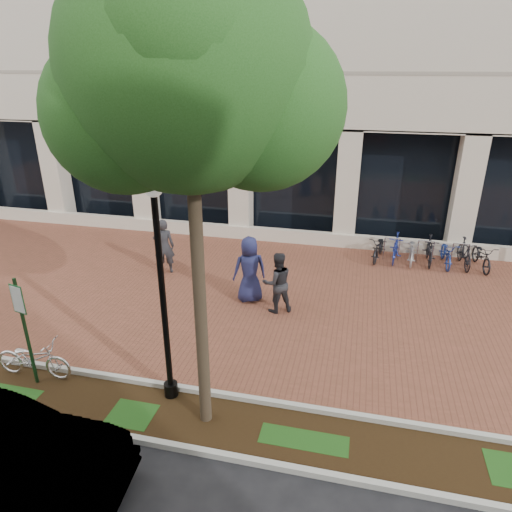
% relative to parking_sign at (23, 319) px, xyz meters
% --- Properties ---
extents(ground, '(120.00, 120.00, 0.00)m').
position_rel_parking_sign_xyz_m(ground, '(3.87, 4.98, -1.57)').
color(ground, black).
rests_on(ground, ground).
extents(brick_plaza, '(40.00, 9.00, 0.01)m').
position_rel_parking_sign_xyz_m(brick_plaza, '(3.87, 4.98, -1.56)').
color(brick_plaza, brown).
rests_on(brick_plaza, ground).
extents(planting_strip, '(40.00, 1.50, 0.01)m').
position_rel_parking_sign_xyz_m(planting_strip, '(3.87, -0.27, -1.56)').
color(planting_strip, black).
rests_on(planting_strip, ground).
extents(curb_plaza_side, '(40.00, 0.12, 0.12)m').
position_rel_parking_sign_xyz_m(curb_plaza_side, '(3.87, 0.48, -1.51)').
color(curb_plaza_side, '#B3B4AA').
rests_on(curb_plaza_side, ground).
extents(curb_street_side, '(40.00, 0.12, 0.12)m').
position_rel_parking_sign_xyz_m(curb_street_side, '(3.87, -1.02, -1.51)').
color(curb_street_side, '#B3B4AA').
rests_on(curb_street_side, ground).
extents(parking_sign, '(0.34, 0.07, 2.46)m').
position_rel_parking_sign_xyz_m(parking_sign, '(0.00, 0.00, 0.00)').
color(parking_sign, '#15391B').
rests_on(parking_sign, ground).
extents(lamppost, '(0.36, 0.36, 4.54)m').
position_rel_parking_sign_xyz_m(lamppost, '(2.95, 0.29, 1.00)').
color(lamppost, black).
rests_on(lamppost, ground).
extents(street_tree, '(4.25, 3.54, 8.00)m').
position_rel_parking_sign_xyz_m(street_tree, '(3.91, -0.15, 4.43)').
color(street_tree, '#483929').
rests_on(street_tree, ground).
extents(locked_bicycle, '(1.74, 0.69, 0.90)m').
position_rel_parking_sign_xyz_m(locked_bicycle, '(-0.16, 0.22, -1.11)').
color(locked_bicycle, silver).
rests_on(locked_bicycle, ground).
extents(pedestrian_left, '(0.76, 0.62, 1.81)m').
position_rel_parking_sign_xyz_m(pedestrian_left, '(0.39, 5.87, -0.66)').
color(pedestrian_left, '#28292E').
rests_on(pedestrian_left, ground).
extents(pedestrian_mid, '(1.04, 0.96, 1.72)m').
position_rel_parking_sign_xyz_m(pedestrian_mid, '(4.39, 4.22, -0.71)').
color(pedestrian_mid, '#252529').
rests_on(pedestrian_mid, ground).
extents(pedestrian_right, '(1.11, 0.96, 1.92)m').
position_rel_parking_sign_xyz_m(pedestrian_right, '(3.52, 4.64, -0.61)').
color(pedestrian_right, '#1F234E').
rests_on(pedestrian_right, ground).
extents(bike_rack_cluster, '(4.12, 1.71, 0.95)m').
position_rel_parking_sign_xyz_m(bike_rack_cluster, '(8.79, 8.58, -1.12)').
color(bike_rack_cluster, black).
rests_on(bike_rack_cluster, ground).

